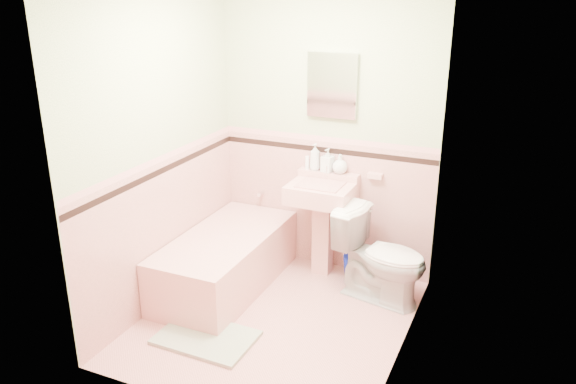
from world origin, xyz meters
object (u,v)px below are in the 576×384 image
at_px(bathtub, 226,262).
at_px(toilet, 382,257).
at_px(medicine_cabinet, 332,85).
at_px(sink, 321,230).
at_px(shoe, 198,321).
at_px(bucket, 356,268).
at_px(soap_bottle_left, 315,157).
at_px(soap_bottle_mid, 328,160).
at_px(soap_bottle_right, 340,164).

bearing_deg(bathtub, toilet, 14.37).
bearing_deg(toilet, medicine_cabinet, 68.41).
relative_size(sink, shoe, 5.83).
xyz_separation_m(medicine_cabinet, bucket, (0.34, -0.19, -1.58)).
distance_m(medicine_cabinet, bucket, 1.63).
bearing_deg(toilet, soap_bottle_left, 75.17).
distance_m(soap_bottle_mid, bucket, 1.00).
bearing_deg(bucket, medicine_cabinet, 150.80).
bearing_deg(sink, shoe, -114.46).
xyz_separation_m(soap_bottle_left, soap_bottle_right, (0.24, 0.00, -0.04)).
height_order(sink, soap_bottle_right, soap_bottle_right).
relative_size(sink, bucket, 3.79).
bearing_deg(bucket, bathtub, -151.44).
xyz_separation_m(bathtub, sink, (0.68, 0.53, 0.21)).
xyz_separation_m(medicine_cabinet, soap_bottle_mid, (-0.01, -0.03, -0.66)).
bearing_deg(medicine_cabinet, shoe, -111.19).
relative_size(soap_bottle_mid, soap_bottle_right, 1.23).
xyz_separation_m(bucket, shoe, (-0.89, -1.23, -0.06)).
relative_size(medicine_cabinet, toilet, 0.71).
bearing_deg(shoe, bucket, 52.59).
bearing_deg(soap_bottle_mid, sink, -85.60).
bearing_deg(shoe, sink, 63.84).
xyz_separation_m(medicine_cabinet, toilet, (0.62, -0.41, -1.31)).
relative_size(soap_bottle_left, bucket, 1.05).
bearing_deg(toilet, shoe, 142.72).
xyz_separation_m(toilet, bucket, (-0.28, 0.22, -0.27)).
distance_m(soap_bottle_mid, soap_bottle_right, 0.12).
height_order(medicine_cabinet, bucket, medicine_cabinet).
height_order(medicine_cabinet, soap_bottle_right, medicine_cabinet).
bearing_deg(soap_bottle_right, shoe, -115.18).
height_order(soap_bottle_mid, shoe, soap_bottle_mid).
distance_m(sink, soap_bottle_left, 0.66).
distance_m(soap_bottle_mid, toilet, 0.98).
height_order(soap_bottle_right, bucket, soap_bottle_right).
bearing_deg(bathtub, soap_bottle_mid, 46.82).
bearing_deg(soap_bottle_left, bathtub, -127.53).
relative_size(sink, medicine_cabinet, 1.59).
bearing_deg(soap_bottle_mid, soap_bottle_right, 0.00).
distance_m(bucket, shoe, 1.52).
xyz_separation_m(bathtub, soap_bottle_right, (0.78, 0.71, 0.80)).
bearing_deg(medicine_cabinet, sink, -90.00).
xyz_separation_m(bathtub, shoe, (0.13, -0.68, -0.17)).
xyz_separation_m(soap_bottle_mid, bucket, (0.35, -0.16, -0.93)).
height_order(bucket, shoe, bucket).
relative_size(bucket, shoe, 1.54).
distance_m(soap_bottle_left, bucket, 1.06).
bearing_deg(soap_bottle_mid, bucket, -24.27).
bearing_deg(toilet, bucket, 63.89).
height_order(sink, soap_bottle_left, soap_bottle_left).
distance_m(sink, bucket, 0.47).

